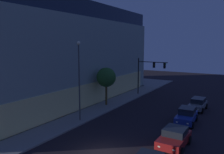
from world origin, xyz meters
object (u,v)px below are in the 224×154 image
object	(u,v)px
street_lamp_sidewalk	(79,72)
car_grey	(198,104)
traffic_light_far_corner	(149,70)
car_blue	(187,115)
sidewalk_tree	(106,77)
modern_building	(34,53)
car_red	(174,137)

from	to	relation	value
street_lamp_sidewalk	car_grey	world-z (taller)	street_lamp_sidewalk
traffic_light_far_corner	car_blue	world-z (taller)	traffic_light_far_corner
sidewalk_tree	car_grey	world-z (taller)	sidewalk_tree
car_grey	modern_building	bearing A→B (deg)	101.30
street_lamp_sidewalk	car_grey	bearing A→B (deg)	-42.27
car_blue	modern_building	bearing A→B (deg)	87.63
car_red	car_grey	bearing A→B (deg)	1.81
sidewalk_tree	car_red	world-z (taller)	sidewalk_tree
sidewalk_tree	car_blue	size ratio (longest dim) A/B	1.24
street_lamp_sidewalk	car_blue	bearing A→B (deg)	-62.31
street_lamp_sidewalk	car_red	world-z (taller)	street_lamp_sidewalk
traffic_light_far_corner	car_grey	world-z (taller)	traffic_light_far_corner
street_lamp_sidewalk	car_red	xyz separation A→B (m)	(-1.04, -11.23, -4.88)
modern_building	car_red	xyz separation A→B (m)	(-7.75, -26.43, -6.53)
car_grey	traffic_light_far_corner	bearing A→B (deg)	63.01
street_lamp_sidewalk	car_grey	distance (m)	16.82
street_lamp_sidewalk	car_red	size ratio (longest dim) A/B	2.13
car_blue	car_grey	distance (m)	6.27
car_grey	sidewalk_tree	bearing A→B (deg)	111.59
street_lamp_sidewalk	modern_building	bearing A→B (deg)	66.17
modern_building	traffic_light_far_corner	size ratio (longest dim) A/B	5.85
street_lamp_sidewalk	car_blue	world-z (taller)	street_lamp_sidewalk
modern_building	car_blue	xyz separation A→B (m)	(-1.07, -25.93, -6.48)
traffic_light_far_corner	street_lamp_sidewalk	xyz separation A→B (m)	(-16.48, 1.84, 1.14)
modern_building	street_lamp_sidewalk	distance (m)	16.69
street_lamp_sidewalk	sidewalk_tree	bearing A→B (deg)	7.54
modern_building	car_blue	world-z (taller)	modern_building
car_blue	car_grey	xyz separation A→B (m)	(6.27, -0.08, -0.05)
modern_building	car_blue	distance (m)	26.75
sidewalk_tree	car_blue	world-z (taller)	sidewalk_tree
street_lamp_sidewalk	traffic_light_far_corner	bearing A→B (deg)	-6.38
street_lamp_sidewalk	car_blue	size ratio (longest dim) A/B	2.05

